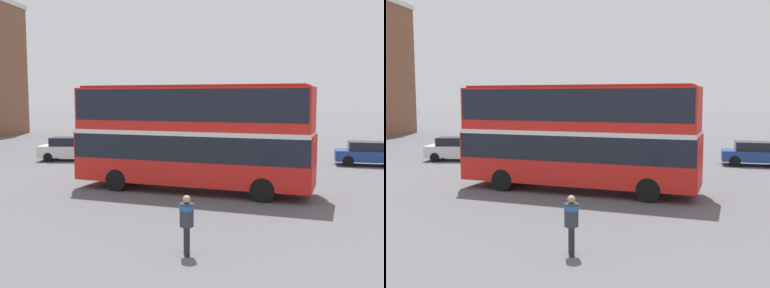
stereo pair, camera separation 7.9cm
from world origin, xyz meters
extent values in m
plane|color=#5B5B60|center=(0.00, 0.00, 0.00)|extent=(240.00, 240.00, 0.00)
cube|color=red|center=(-0.02, -0.40, 1.53)|extent=(10.90, 4.40, 2.21)
cube|color=red|center=(-0.02, -0.40, 3.63)|extent=(10.73, 4.30, 1.99)
cube|color=black|center=(-0.02, -0.40, 2.03)|extent=(10.80, 4.41, 1.09)
cube|color=black|center=(-0.02, -0.40, 3.87)|extent=(10.58, 4.30, 1.35)
cube|color=silver|center=(-0.02, -0.40, 2.66)|extent=(10.80, 4.40, 0.20)
cube|color=#B11A15|center=(-0.02, -0.40, 4.67)|extent=(10.22, 4.04, 0.10)
cylinder|color=black|center=(3.53, 0.09, 0.50)|extent=(1.03, 0.48, 1.00)
cylinder|color=black|center=(3.12, -2.12, 0.50)|extent=(1.03, 0.48, 1.00)
cylinder|color=black|center=(-2.95, 1.28, 0.50)|extent=(1.03, 0.48, 1.00)
cylinder|color=black|center=(-3.35, -0.93, 0.50)|extent=(1.03, 0.48, 1.00)
cylinder|color=#232328|center=(1.17, -8.71, 0.39)|extent=(0.15, 0.15, 0.78)
cylinder|color=#232328|center=(1.11, -8.48, 0.39)|extent=(0.15, 0.15, 0.78)
cylinder|color=#2D333D|center=(1.14, -8.59, 1.09)|extent=(0.46, 0.46, 0.62)
cylinder|color=#28569E|center=(1.14, -8.59, 1.29)|extent=(0.49, 0.49, 0.14)
sphere|color=tan|center=(1.14, -8.59, 1.51)|extent=(0.21, 0.21, 0.21)
cube|color=navy|center=(9.54, 8.84, 0.61)|extent=(4.08, 2.15, 0.65)
cube|color=black|center=(9.38, 8.86, 1.21)|extent=(2.19, 1.78, 0.54)
cylinder|color=black|center=(8.41, 9.76, 0.34)|extent=(0.69, 0.29, 0.67)
cylinder|color=black|center=(8.25, 8.18, 0.34)|extent=(0.69, 0.29, 0.67)
cube|color=silver|center=(-9.63, 8.10, 0.63)|extent=(4.12, 2.27, 0.75)
cube|color=black|center=(-9.79, 8.08, 1.29)|extent=(2.23, 1.85, 0.56)
cylinder|color=black|center=(-8.53, 9.05, 0.30)|extent=(0.63, 0.30, 0.61)
cylinder|color=black|center=(-8.32, 7.48, 0.30)|extent=(0.63, 0.30, 0.61)
cylinder|color=black|center=(-10.94, 8.73, 0.30)|extent=(0.63, 0.30, 0.61)
cylinder|color=black|center=(-10.73, 7.15, 0.30)|extent=(0.63, 0.30, 0.61)
camera|label=1|loc=(3.10, -20.02, 4.17)|focal=42.00mm
camera|label=2|loc=(3.18, -20.00, 4.17)|focal=42.00mm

